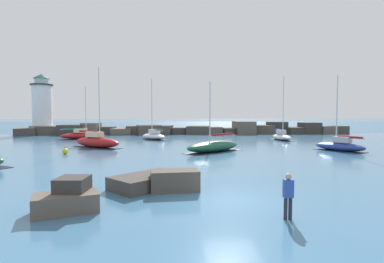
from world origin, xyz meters
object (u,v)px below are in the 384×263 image
at_px(sailboat_moored_6, 97,141).
at_px(sailboat_moored_4, 83,135).
at_px(sailboat_moored_1, 213,146).
at_px(mooring_buoy_orange_near, 65,151).
at_px(lighthouse, 42,109).
at_px(sailboat_moored_0, 154,136).
at_px(sailboat_moored_3, 282,136).
at_px(sailboat_moored_5, 340,146).
at_px(person_on_rocks, 288,194).

bearing_deg(sailboat_moored_6, sailboat_moored_4, 112.15).
height_order(sailboat_moored_1, mooring_buoy_orange_near, sailboat_moored_1).
relative_size(lighthouse, sailboat_moored_1, 1.63).
height_order(sailboat_moored_0, sailboat_moored_4, sailboat_moored_0).
relative_size(sailboat_moored_3, mooring_buoy_orange_near, 12.46).
distance_m(sailboat_moored_4, sailboat_moored_5, 37.91).
bearing_deg(mooring_buoy_orange_near, sailboat_moored_4, 101.08).
xyz_separation_m(sailboat_moored_0, sailboat_moored_1, (7.28, -16.66, -0.02)).
bearing_deg(sailboat_moored_0, sailboat_moored_1, -66.40).
bearing_deg(sailboat_moored_1, sailboat_moored_5, -1.26).
bearing_deg(mooring_buoy_orange_near, lighthouse, 115.51).
height_order(sailboat_moored_1, sailboat_moored_5, sailboat_moored_5).
distance_m(sailboat_moored_3, sailboat_moored_4, 32.08).
height_order(lighthouse, sailboat_moored_5, lighthouse).
bearing_deg(sailboat_moored_0, mooring_buoy_orange_near, -114.29).
bearing_deg(sailboat_moored_3, sailboat_moored_1, -132.62).
height_order(sailboat_moored_4, sailboat_moored_5, sailboat_moored_4).
xyz_separation_m(sailboat_moored_1, person_on_rocks, (-0.23, -20.86, 0.40)).
bearing_deg(sailboat_moored_3, sailboat_moored_0, 172.12).
bearing_deg(lighthouse, sailboat_moored_1, -45.67).
distance_m(sailboat_moored_4, person_on_rocks, 43.64).
bearing_deg(sailboat_moored_5, person_on_rocks, -124.55).
xyz_separation_m(sailboat_moored_3, sailboat_moored_5, (1.14, -14.19, -0.03)).
height_order(mooring_buoy_orange_near, person_on_rocks, person_on_rocks).
relative_size(sailboat_moored_5, mooring_buoy_orange_near, 10.49).
distance_m(lighthouse, sailboat_moored_5, 54.58).
relative_size(sailboat_moored_5, person_on_rocks, 4.71).
bearing_deg(sailboat_moored_4, mooring_buoy_orange_near, -78.92).
bearing_deg(sailboat_moored_0, sailboat_moored_6, -118.22).
distance_m(sailboat_moored_0, sailboat_moored_6, 13.13).
relative_size(sailboat_moored_3, sailboat_moored_5, 1.19).
bearing_deg(lighthouse, sailboat_moored_5, -35.35).
bearing_deg(person_on_rocks, mooring_buoy_orange_near, 126.72).
xyz_separation_m(sailboat_moored_0, sailboat_moored_4, (-11.69, 1.90, 0.03)).
bearing_deg(sailboat_moored_6, lighthouse, 123.04).
bearing_deg(sailboat_moored_5, sailboat_moored_0, 141.33).
distance_m(lighthouse, sailboat_moored_6, 31.42).
relative_size(sailboat_moored_4, person_on_rocks, 4.90).
distance_m(mooring_buoy_orange_near, person_on_rocks, 24.99).
distance_m(sailboat_moored_4, sailboat_moored_6, 14.54).
xyz_separation_m(sailboat_moored_0, sailboat_moored_6, (-6.21, -11.57, 0.13)).
bearing_deg(lighthouse, sailboat_moored_3, -21.80).
height_order(sailboat_moored_5, mooring_buoy_orange_near, sailboat_moored_5).
bearing_deg(person_on_rocks, sailboat_moored_5, 55.45).
bearing_deg(sailboat_moored_1, sailboat_moored_0, 113.60).
relative_size(sailboat_moored_6, mooring_buoy_orange_near, 12.13).
bearing_deg(person_on_rocks, sailboat_moored_6, 117.05).
bearing_deg(sailboat_moored_4, sailboat_moored_5, -29.84).
bearing_deg(sailboat_moored_6, sailboat_moored_5, -11.14).
bearing_deg(person_on_rocks, lighthouse, 120.14).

